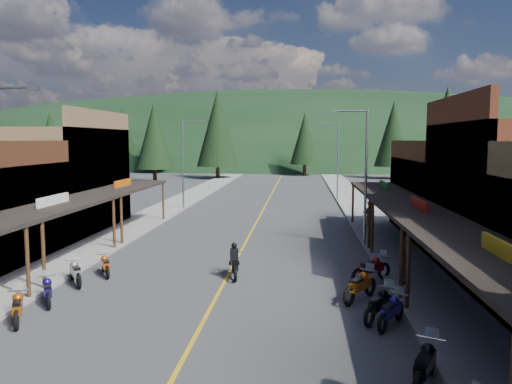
% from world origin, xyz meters
% --- Properties ---
extents(ground, '(220.00, 220.00, 0.00)m').
position_xyz_m(ground, '(0.00, 0.00, 0.00)').
color(ground, '#38383A').
rests_on(ground, ground).
extents(centerline, '(0.15, 90.00, 0.01)m').
position_xyz_m(centerline, '(0.00, 20.00, 0.01)').
color(centerline, gold).
rests_on(centerline, ground).
extents(sidewalk_west, '(3.40, 94.00, 0.15)m').
position_xyz_m(sidewalk_west, '(-8.70, 20.00, 0.07)').
color(sidewalk_west, gray).
rests_on(sidewalk_west, ground).
extents(sidewalk_east, '(3.40, 94.00, 0.15)m').
position_xyz_m(sidewalk_east, '(8.70, 20.00, 0.07)').
color(sidewalk_east, gray).
rests_on(sidewalk_east, ground).
extents(shop_west_3, '(10.90, 10.20, 8.20)m').
position_xyz_m(shop_west_3, '(-13.78, 11.30, 3.52)').
color(shop_west_3, brown).
rests_on(shop_west_3, ground).
extents(shop_east_3, '(10.90, 10.20, 6.20)m').
position_xyz_m(shop_east_3, '(13.75, 11.30, 2.53)').
color(shop_east_3, '#4C2D16').
rests_on(shop_east_3, ground).
extents(streetlight_1, '(2.16, 0.18, 8.00)m').
position_xyz_m(streetlight_1, '(-6.95, 22.00, 4.46)').
color(streetlight_1, gray).
rests_on(streetlight_1, ground).
extents(streetlight_2, '(2.16, 0.18, 8.00)m').
position_xyz_m(streetlight_2, '(6.95, 8.00, 4.46)').
color(streetlight_2, gray).
rests_on(streetlight_2, ground).
extents(streetlight_3, '(2.16, 0.18, 8.00)m').
position_xyz_m(streetlight_3, '(6.95, 30.00, 4.46)').
color(streetlight_3, gray).
rests_on(streetlight_3, ground).
extents(ridge_hill, '(310.00, 140.00, 60.00)m').
position_xyz_m(ridge_hill, '(0.00, 135.00, 0.00)').
color(ridge_hill, black).
rests_on(ridge_hill, ground).
extents(pine_0, '(5.04, 5.04, 11.00)m').
position_xyz_m(pine_0, '(-40.00, 62.00, 6.48)').
color(pine_0, black).
rests_on(pine_0, ground).
extents(pine_1, '(5.88, 5.88, 12.50)m').
position_xyz_m(pine_1, '(-24.00, 70.00, 7.24)').
color(pine_1, black).
rests_on(pine_1, ground).
extents(pine_2, '(6.72, 6.72, 14.00)m').
position_xyz_m(pine_2, '(-10.00, 58.00, 7.99)').
color(pine_2, black).
rests_on(pine_2, ground).
extents(pine_3, '(5.04, 5.04, 11.00)m').
position_xyz_m(pine_3, '(4.00, 66.00, 6.48)').
color(pine_3, black).
rests_on(pine_3, ground).
extents(pine_4, '(5.88, 5.88, 12.50)m').
position_xyz_m(pine_4, '(18.00, 60.00, 7.24)').
color(pine_4, black).
rests_on(pine_4, ground).
extents(pine_5, '(6.72, 6.72, 14.00)m').
position_xyz_m(pine_5, '(34.00, 72.00, 7.99)').
color(pine_5, black).
rests_on(pine_5, ground).
extents(pine_7, '(5.88, 5.88, 12.50)m').
position_xyz_m(pine_7, '(-32.00, 76.00, 7.24)').
color(pine_7, black).
rests_on(pine_7, ground).
extents(pine_8, '(4.48, 4.48, 10.00)m').
position_xyz_m(pine_8, '(-22.00, 40.00, 5.98)').
color(pine_8, black).
rests_on(pine_8, ground).
extents(pine_9, '(4.93, 4.93, 10.80)m').
position_xyz_m(pine_9, '(24.00, 45.00, 6.38)').
color(pine_9, black).
rests_on(pine_9, ground).
extents(pine_10, '(5.38, 5.38, 11.60)m').
position_xyz_m(pine_10, '(-18.00, 50.00, 6.78)').
color(pine_10, black).
rests_on(pine_10, ground).
extents(pine_11, '(5.82, 5.82, 12.40)m').
position_xyz_m(pine_11, '(20.00, 38.00, 7.19)').
color(pine_11, black).
rests_on(pine_11, ground).
extents(bike_west_5, '(1.56, 2.16, 1.19)m').
position_xyz_m(bike_west_5, '(-6.29, -5.72, 0.59)').
color(bike_west_5, '#A6520B').
rests_on(bike_west_5, ground).
extents(bike_west_6, '(1.60, 2.09, 1.16)m').
position_xyz_m(bike_west_6, '(-6.26, -3.74, 0.58)').
color(bike_west_6, navy).
rests_on(bike_west_6, ground).
extents(bike_west_7, '(1.79, 2.14, 1.21)m').
position_xyz_m(bike_west_7, '(-6.34, -1.19, 0.60)').
color(bike_west_7, gray).
rests_on(bike_west_7, ground).
extents(bike_west_8, '(1.51, 2.00, 1.10)m').
position_xyz_m(bike_west_8, '(-5.62, 0.33, 0.55)').
color(bike_west_8, '#C8570E').
rests_on(bike_west_8, ground).
extents(bike_east_4, '(1.65, 2.37, 1.29)m').
position_xyz_m(bike_east_4, '(6.47, -9.07, 0.65)').
color(bike_east_4, black).
rests_on(bike_east_4, ground).
extents(bike_east_5, '(1.68, 2.15, 1.20)m').
position_xyz_m(bike_east_5, '(6.36, -4.96, 0.60)').
color(bike_east_5, navy).
rests_on(bike_east_5, ground).
extents(bike_east_6, '(1.83, 2.25, 1.26)m').
position_xyz_m(bike_east_6, '(6.06, -4.40, 0.63)').
color(bike_east_6, black).
rests_on(bike_east_6, ground).
extents(bike_east_7, '(1.98, 2.34, 1.33)m').
position_xyz_m(bike_east_7, '(5.64, -2.30, 0.66)').
color(bike_east_7, '#B1520C').
rests_on(bike_east_7, ground).
extents(bike_east_8, '(2.27, 2.07, 1.32)m').
position_xyz_m(bike_east_8, '(6.44, 0.35, 0.66)').
color(bike_east_8, maroon).
rests_on(bike_east_8, ground).
extents(rider_on_bike, '(1.05, 2.26, 1.66)m').
position_xyz_m(rider_on_bike, '(0.36, 0.60, 0.66)').
color(rider_on_bike, black).
rests_on(rider_on_bike, ground).
extents(pedestrian_east_a, '(0.44, 0.61, 1.55)m').
position_xyz_m(pedestrian_east_a, '(7.72, -0.29, 0.93)').
color(pedestrian_east_a, '#261D2B').
rests_on(pedestrian_east_a, sidewalk_east).
extents(pedestrian_east_b, '(0.87, 0.51, 1.76)m').
position_xyz_m(pedestrian_east_b, '(8.18, 14.26, 1.03)').
color(pedestrian_east_b, brown).
rests_on(pedestrian_east_b, sidewalk_east).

